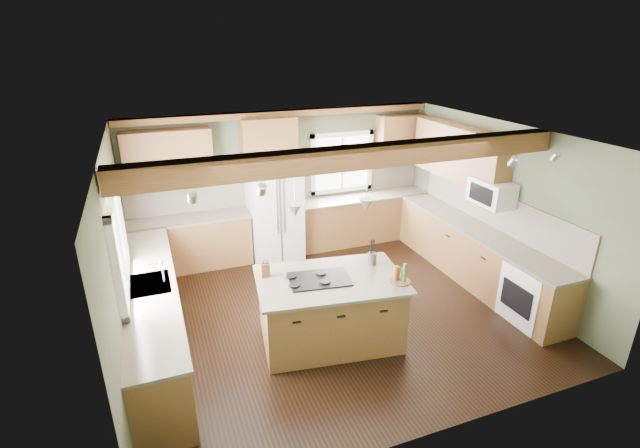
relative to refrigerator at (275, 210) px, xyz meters
name	(u,v)px	position (x,y,z in m)	size (l,w,h in m)	color
floor	(335,310)	(0.30, -2.12, -0.90)	(5.60, 5.60, 0.00)	black
ceiling	(337,136)	(0.30, -2.12, 1.70)	(5.60, 5.60, 0.00)	silver
wall_back	(284,181)	(0.30, 0.38, 0.40)	(5.60, 5.60, 0.00)	#414934
wall_left	(118,262)	(-2.50, -2.12, 0.40)	(5.00, 5.00, 0.00)	#414934
wall_right	(499,205)	(3.10, -2.12, 0.40)	(5.00, 5.00, 0.00)	#414934
ceiling_beam	(358,157)	(0.30, -2.76, 1.57)	(5.55, 0.26, 0.26)	#573418
soffit_trim	(283,114)	(0.30, 0.28, 1.64)	(5.55, 0.20, 0.10)	#573418
backsplash_back	(284,186)	(0.30, 0.36, 0.31)	(5.58, 0.03, 0.58)	brown
backsplash_right	(495,209)	(3.08, -2.07, 0.31)	(0.03, 3.70, 0.58)	brown
base_cab_back_left	(192,243)	(-1.49, 0.08, -0.46)	(2.02, 0.60, 0.88)	brown
counter_back_left	(189,219)	(-1.49, 0.08, 0.00)	(2.06, 0.64, 0.04)	#433B31
base_cab_back_right	(362,219)	(1.79, 0.08, -0.46)	(2.62, 0.60, 0.88)	brown
counter_back_right	(363,197)	(1.79, 0.08, 0.00)	(2.66, 0.64, 0.04)	#433B31
base_cab_left	(154,316)	(-2.20, -2.07, -0.46)	(0.60, 3.70, 0.88)	brown
counter_left	(149,285)	(-2.20, -2.07, 0.00)	(0.64, 3.74, 0.04)	#433B31
base_cab_right	(474,256)	(2.80, -2.07, -0.46)	(0.60, 3.70, 0.88)	brown
counter_right	(478,230)	(2.80, -2.07, 0.00)	(0.64, 3.74, 0.04)	#433B31
upper_cab_back_left	(168,158)	(-1.69, 0.21, 1.05)	(1.40, 0.35, 0.90)	brown
upper_cab_over_fridge	(269,138)	(0.00, 0.21, 1.25)	(0.96, 0.35, 0.70)	brown
upper_cab_right	(459,153)	(2.92, -1.22, 1.05)	(0.35, 2.20, 0.90)	brown
upper_cab_back_corner	(400,139)	(2.60, 0.21, 1.05)	(0.90, 0.35, 0.90)	brown
window_left	(117,241)	(-2.48, -2.07, 0.65)	(0.04, 1.60, 1.05)	white
window_back	(341,162)	(1.45, 0.36, 0.65)	(1.10, 0.04, 1.00)	white
sink	(149,285)	(-2.20, -2.07, 0.01)	(0.50, 0.65, 0.03)	#262628
faucet	(163,272)	(-2.02, -2.07, 0.15)	(0.02, 0.02, 0.28)	#B2B2B7
dishwasher	(161,382)	(-2.19, -3.37, -0.47)	(0.60, 0.60, 0.84)	white
oven	(533,294)	(2.79, -3.37, -0.47)	(0.60, 0.72, 0.84)	white
microwave	(492,192)	(2.88, -2.17, 0.65)	(0.40, 0.70, 0.38)	white
pendant_left	(295,211)	(-0.47, -2.69, 0.98)	(0.18, 0.18, 0.16)	#B2B2B7
pendant_right	(366,205)	(0.40, -2.82, 0.98)	(0.18, 0.18, 0.16)	#B2B2B7
refrigerator	(275,210)	(0.00, 0.00, 0.00)	(0.90, 0.74, 1.80)	white
island	(330,311)	(-0.04, -2.76, -0.46)	(1.75, 1.07, 0.88)	brown
island_top	(330,280)	(-0.04, -2.76, 0.00)	(1.87, 1.19, 0.04)	#433B31
cooktop	(319,279)	(-0.18, -2.74, 0.03)	(0.76, 0.51, 0.02)	black
knife_block	(265,270)	(-0.80, -2.41, 0.11)	(0.11, 0.08, 0.18)	brown
utensil_crock	(372,259)	(0.64, -2.58, 0.10)	(0.12, 0.12, 0.16)	#362F2B
bottle_tray	(401,273)	(0.75, -3.14, 0.14)	(0.26, 0.26, 0.24)	brown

